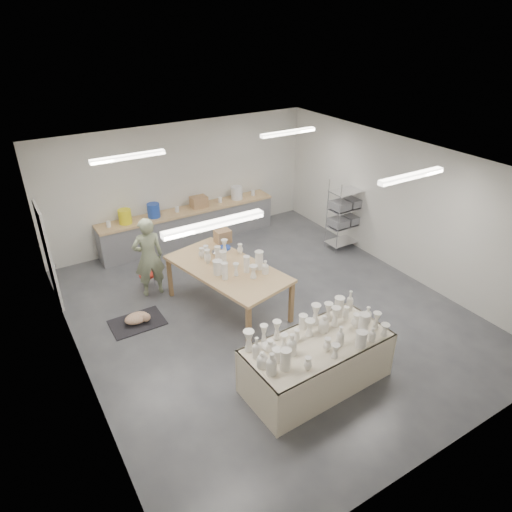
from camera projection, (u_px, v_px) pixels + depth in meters
room at (261, 217)px, 8.17m from camera, size 8.00×8.02×3.00m
back_counter at (189, 225)px, 11.66m from camera, size 4.60×0.60×1.24m
wire_shelf at (346, 213)px, 11.21m from camera, size 0.88×0.48×1.80m
drying_table at (316, 361)px, 7.19m from camera, size 2.38×1.20×1.20m
work_table at (228, 265)px, 8.89m from camera, size 1.79×2.73×1.31m
rug at (137, 322)px, 8.80m from camera, size 1.00×0.70×0.02m
cat at (138, 318)px, 8.75m from camera, size 0.54×0.45×0.20m
potter at (149, 257)px, 9.33m from camera, size 0.67×0.47×1.73m
red_stool at (147, 275)px, 9.81m from camera, size 0.37×0.37×0.33m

